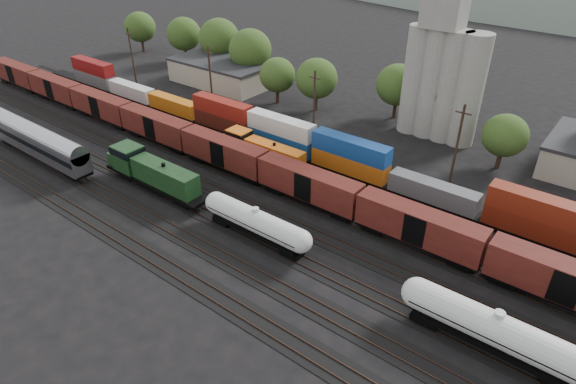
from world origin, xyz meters
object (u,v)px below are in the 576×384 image
Objects in this scene: tank_car_a at (256,222)px; grain_silo at (443,72)px; passenger_coach at (37,140)px; orange_locomotive at (260,149)px; green_locomotive at (150,171)px.

grain_silo reaches higher than tank_car_a.
passenger_coach is 64.66m from grain_silo.
passenger_coach is at bearing -144.40° from orange_locomotive.
green_locomotive is 0.76× the size of passenger_coach.
tank_car_a is 42.18m from grain_silo.
tank_car_a is at bearing 7.09° from passenger_coach.
green_locomotive is 19.49m from tank_car_a.
orange_locomotive is (27.94, 20.00, -0.99)m from passenger_coach.
passenger_coach is (-40.22, -5.00, 0.93)m from tank_car_a.
passenger_coach reaches higher than green_locomotive.
grain_silo is (24.02, 41.00, 8.46)m from green_locomotive.
grain_silo is (44.75, 46.00, 7.85)m from passenger_coach.
green_locomotive is 16.65m from orange_locomotive.
grain_silo reaches higher than orange_locomotive.
grain_silo is at bearing 59.63° from green_locomotive.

